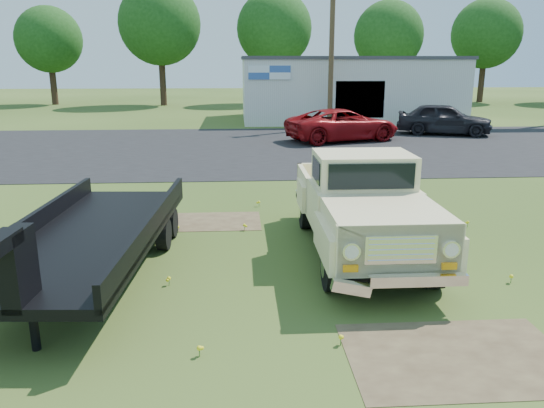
{
  "coord_description": "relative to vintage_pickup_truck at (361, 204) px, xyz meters",
  "views": [
    {
      "loc": [
        -1.43,
        -9.21,
        3.88
      ],
      "look_at": [
        -0.77,
        1.0,
        1.11
      ],
      "focal_mm": 35.0,
      "sensor_mm": 36.0,
      "label": 1
    }
  ],
  "objects": [
    {
      "name": "ground",
      "position": [
        -1.07,
        -1.07,
        -1.06
      ],
      "size": [
        140.0,
        140.0,
        0.0
      ],
      "primitive_type": "plane",
      "color": "#2A4215",
      "rests_on": "ground"
    },
    {
      "name": "asphalt_lot",
      "position": [
        -1.07,
        13.93,
        -1.06
      ],
      "size": [
        90.0,
        14.0,
        0.02
      ],
      "primitive_type": "cube",
      "color": "black",
      "rests_on": "ground"
    },
    {
      "name": "dirt_patch_a",
      "position": [
        0.43,
        -4.07,
        -1.06
      ],
      "size": [
        3.0,
        2.0,
        0.01
      ],
      "primitive_type": "cube",
      "color": "#4D3D29",
      "rests_on": "ground"
    },
    {
      "name": "dirt_patch_b",
      "position": [
        -3.07,
        2.43,
        -1.06
      ],
      "size": [
        2.2,
        1.6,
        0.01
      ],
      "primitive_type": "cube",
      "color": "#4D3D29",
      "rests_on": "ground"
    },
    {
      "name": "commercial_building",
      "position": [
        4.93,
        25.92,
        1.04
      ],
      "size": [
        14.2,
        8.2,
        4.15
      ],
      "color": "silver",
      "rests_on": "ground"
    },
    {
      "name": "utility_pole_mid",
      "position": [
        2.93,
        20.93,
        3.54
      ],
      "size": [
        1.6,
        0.3,
        9.0
      ],
      "color": "#4D3C23",
      "rests_on": "ground"
    },
    {
      "name": "treeline_b",
      "position": [
        -19.07,
        39.93,
        4.61
      ],
      "size": [
        5.76,
        5.76,
        8.57
      ],
      "color": "#342318",
      "rests_on": "ground"
    },
    {
      "name": "treeline_c",
      "position": [
        -9.07,
        38.43,
        5.87
      ],
      "size": [
        7.04,
        7.04,
        10.47
      ],
      "color": "#342318",
      "rests_on": "ground"
    },
    {
      "name": "treeline_d",
      "position": [
        0.93,
        39.43,
        5.56
      ],
      "size": [
        6.72,
        6.72,
        10.0
      ],
      "color": "#342318",
      "rests_on": "ground"
    },
    {
      "name": "treeline_e",
      "position": [
        10.93,
        37.93,
        4.92
      ],
      "size": [
        6.08,
        6.08,
        9.04
      ],
      "color": "#342318",
      "rests_on": "ground"
    },
    {
      "name": "treeline_f",
      "position": [
        20.93,
        40.43,
        5.24
      ],
      "size": [
        6.4,
        6.4,
        9.52
      ],
      "color": "#342318",
      "rests_on": "ground"
    },
    {
      "name": "vintage_pickup_truck",
      "position": [
        0.0,
        0.0,
        0.0
      ],
      "size": [
        2.29,
        5.85,
        2.12
      ],
      "primitive_type": null,
      "rotation": [
        0.0,
        0.0,
        -0.0
      ],
      "color": "beige",
      "rests_on": "ground"
    },
    {
      "name": "flatbed_trailer",
      "position": [
        -5.17,
        -0.91,
        -0.13
      ],
      "size": [
        2.71,
        6.98,
        1.87
      ],
      "primitive_type": null,
      "rotation": [
        0.0,
        0.0,
        -0.06
      ],
      "color": "black",
      "rests_on": "ground"
    },
    {
      "name": "red_pickup",
      "position": [
        2.72,
        15.86,
        -0.28
      ],
      "size": [
        6.18,
        4.26,
        1.57
      ],
      "primitive_type": "imported",
      "rotation": [
        0.0,
        0.0,
        1.89
      ],
      "color": "maroon",
      "rests_on": "ground"
    },
    {
      "name": "dark_sedan",
      "position": [
        8.61,
        17.76,
        -0.22
      ],
      "size": [
        5.29,
        3.45,
        1.68
      ],
      "primitive_type": "imported",
      "rotation": [
        0.0,
        0.0,
        1.25
      ],
      "color": "black",
      "rests_on": "ground"
    }
  ]
}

